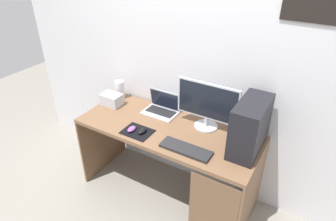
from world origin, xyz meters
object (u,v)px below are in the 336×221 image
at_px(monitor, 207,105).
at_px(mouse_left, 142,131).
at_px(projector, 112,99).
at_px(laptop, 162,108).
at_px(speaker, 120,90).
at_px(pc_tower, 250,127).
at_px(mouse_right, 132,129).
at_px(keyboard, 186,149).

bearing_deg(monitor, mouse_left, -139.75).
bearing_deg(projector, mouse_left, -24.71).
xyz_separation_m(laptop, mouse_left, (0.04, -0.38, -0.02)).
bearing_deg(speaker, laptop, -3.08).
relative_size(pc_tower, projector, 2.22).
bearing_deg(laptop, projector, -165.32).
distance_m(monitor, mouse_right, 0.68).
distance_m(keyboard, mouse_right, 0.53).
height_order(pc_tower, mouse_right, pc_tower).
distance_m(pc_tower, monitor, 0.43).
bearing_deg(keyboard, projector, 164.52).
height_order(mouse_left, mouse_right, same).
relative_size(pc_tower, laptop, 1.37).
bearing_deg(speaker, mouse_left, -36.00).
distance_m(projector, mouse_right, 0.53).
relative_size(speaker, mouse_right, 1.95).
bearing_deg(laptop, mouse_left, -83.62).
bearing_deg(pc_tower, laptop, 171.28).
height_order(monitor, laptop, monitor).
relative_size(keyboard, mouse_left, 4.38).
bearing_deg(mouse_left, laptop, 96.38).
relative_size(laptop, keyboard, 0.77).
relative_size(laptop, projector, 1.61).
bearing_deg(mouse_right, projector, 148.51).
height_order(pc_tower, mouse_left, pc_tower).
distance_m(keyboard, mouse_left, 0.43).
distance_m(monitor, mouse_left, 0.60).
bearing_deg(projector, monitor, 6.53).
height_order(pc_tower, laptop, pc_tower).
height_order(laptop, keyboard, laptop).
bearing_deg(projector, pc_tower, -0.14).
distance_m(laptop, speaker, 0.53).
height_order(monitor, speaker, monitor).
relative_size(projector, mouse_left, 2.08).
bearing_deg(mouse_left, pc_tower, 16.48).
bearing_deg(keyboard, mouse_right, -179.46).
xyz_separation_m(mouse_left, mouse_right, (-0.10, -0.03, 0.00)).
bearing_deg(mouse_left, speaker, 144.00).
distance_m(pc_tower, speaker, 1.42).
xyz_separation_m(pc_tower, projector, (-1.38, 0.00, -0.15)).
xyz_separation_m(monitor, projector, (-0.97, -0.11, -0.17)).
bearing_deg(laptop, pc_tower, -8.72).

